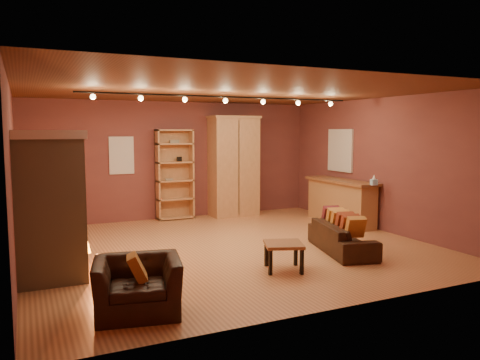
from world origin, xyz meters
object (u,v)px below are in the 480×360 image
bookcase (174,174)px  armchair (137,277)px  armoire (234,166)px  loveseat (342,231)px  bar_counter (341,201)px  coffee_table (284,247)px  fireplace (50,206)px

bookcase → armchair: bookcase is taller
armoire → loveseat: bearing=-86.4°
armchair → bar_counter: bearing=43.4°
armoire → loveseat: armoire is taller
bar_counter → loveseat: size_ratio=1.17×
armchair → loveseat: bearing=29.6°
bar_counter → coffee_table: bar_counter is taller
bar_counter → coffee_table: size_ratio=2.90×
fireplace → coffee_table: size_ratio=2.94×
fireplace → bar_counter: fireplace is taller
fireplace → loveseat: bearing=-6.3°
bookcase → armoire: (1.48, -0.20, 0.15)m
bookcase → fireplace: bearing=-128.3°
armoire → bookcase: bearing=172.2°
bookcase → bar_counter: bearing=-33.2°
bookcase → armoire: bearing=-7.8°
bookcase → loveseat: size_ratio=1.20×
coffee_table → armoire: bearing=75.0°
fireplace → armoire: 5.67m
fireplace → bookcase: bearing=51.7°
bookcase → coffee_table: size_ratio=2.98×
armchair → bookcase: bearing=80.5°
loveseat → coffee_table: loveseat is taller
fireplace → coffee_table: (3.21, -1.03, -0.70)m
bookcase → bar_counter: bookcase is taller
bookcase → armchair: 5.94m
loveseat → armchair: bearing=122.7°
armoire → armchair: (-3.61, -5.30, -0.81)m
bookcase → coffee_table: (0.25, -4.77, -0.73)m
bar_counter → loveseat: bar_counter is taller
bookcase → loveseat: (1.73, -4.25, -0.73)m
bookcase → coffee_table: bookcase is taller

